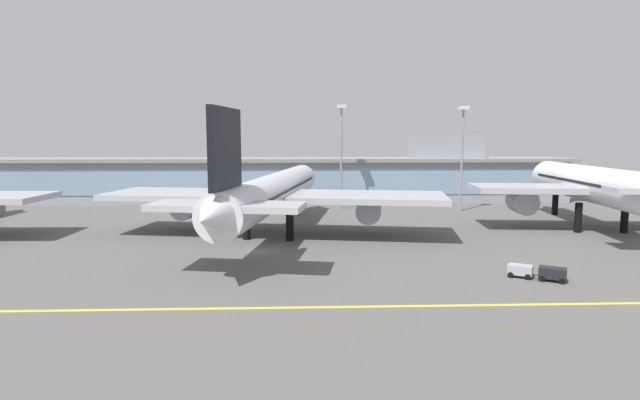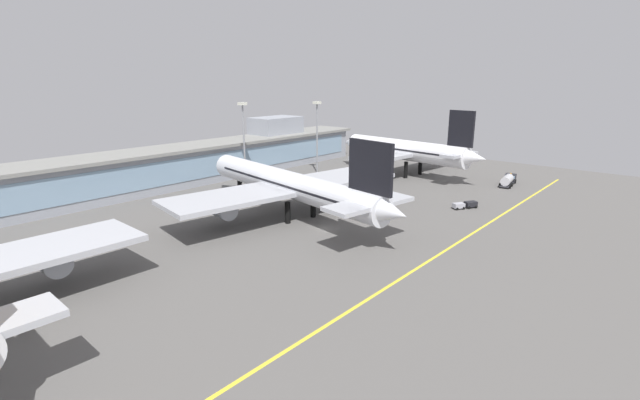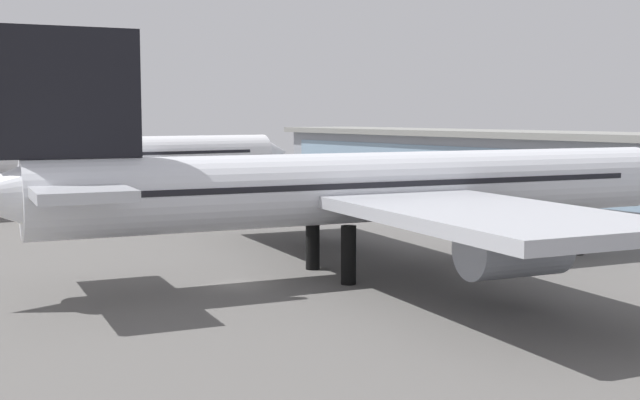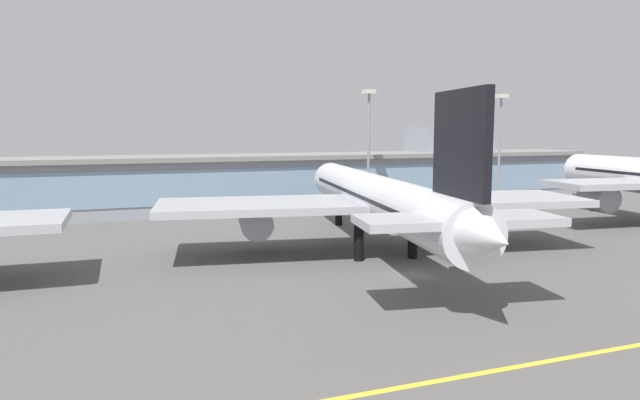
% 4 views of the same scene
% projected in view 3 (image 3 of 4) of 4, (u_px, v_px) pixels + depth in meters
% --- Properties ---
extents(ground_plane, '(187.26, 187.26, 0.00)m').
position_uv_depth(ground_plane, '(238.00, 285.00, 58.84)').
color(ground_plane, '#5B5956').
extents(airliner_near_left, '(47.17, 53.99, 17.66)m').
position_uv_depth(airliner_near_left, '(111.00, 158.00, 109.82)').
color(airliner_near_left, black).
rests_on(airliner_near_left, ground).
extents(airliner_near_right, '(52.14, 60.41, 17.73)m').
position_uv_depth(airliner_near_right, '(372.00, 189.00, 62.77)').
color(airliner_near_right, black).
rests_on(airliner_near_right, ground).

